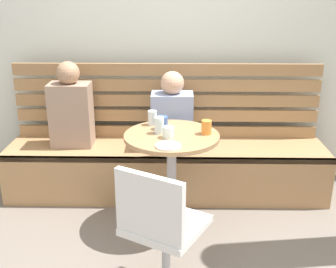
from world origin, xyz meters
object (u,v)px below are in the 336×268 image
cafe_table (172,163)px  cup_mug_blue (162,123)px  cup_tumbler_orange (206,127)px  booth_bench (166,170)px  person_child_left (172,115)px  white_chair (160,231)px  cup_glass_tall (159,125)px  cup_glass_short (168,132)px  person_adult (71,109)px  plate_small (168,146)px  cup_water_clear (152,118)px

cafe_table → cup_mug_blue: 0.30m
cafe_table → cup_tumbler_orange: cup_tumbler_orange is taller
booth_bench → cafe_table: bearing=-84.4°
person_child_left → white_chair: bearing=-92.3°
cup_glass_tall → cup_glass_short: size_ratio=1.50×
booth_bench → white_chair: size_ratio=3.18×
person_adult → plate_small: size_ratio=4.21×
cafe_table → cup_water_clear: size_ratio=6.73×
booth_bench → cup_water_clear: (-0.10, -0.31, 0.57)m
person_child_left → cup_tumbler_orange: size_ratio=6.48×
white_chair → cup_water_clear: bearing=95.2°
cup_water_clear → person_adult: bearing=153.8°
person_adult → person_child_left: size_ratio=1.11×
white_chair → cup_water_clear: size_ratio=7.73×
person_adult → cafe_table: bearing=-33.2°
booth_bench → plate_small: (0.03, -0.75, 0.52)m
person_adult → cup_glass_tall: person_adult is taller
cup_tumbler_orange → white_chair: bearing=-110.0°
booth_bench → person_adult: (-0.80, 0.04, 0.54)m
person_child_left → cup_water_clear: 0.34m
person_child_left → cup_glass_tall: bearing=-100.2°
cafe_table → cup_glass_short: cup_glass_short is taller
cup_glass_tall → cup_water_clear: bearing=107.0°
booth_bench → person_adult: 0.96m
white_chair → cup_mug_blue: bearing=91.1°
cafe_table → white_chair: (-0.05, -0.81, -0.05)m
cup_glass_tall → cup_tumbler_orange: 0.33m
person_adult → cup_water_clear: bearing=-26.2°
cup_tumbler_orange → cafe_table: bearing=-176.4°
person_child_left → cup_glass_short: bearing=-92.1°
cup_water_clear → cafe_table: bearing=-54.8°
booth_bench → cup_glass_tall: (-0.04, -0.50, 0.58)m
cup_glass_tall → white_chair: bearing=-87.5°
white_chair → cup_water_clear: same height
person_child_left → cup_mug_blue: size_ratio=6.82×
cup_tumbler_orange → plate_small: bearing=-136.5°
booth_bench → plate_small: size_ratio=15.88×
booth_bench → cup_water_clear: size_ratio=24.55×
person_child_left → cup_glass_tall: person_child_left is taller
booth_bench → cup_water_clear: bearing=-107.2°
white_chair → cup_mug_blue: white_chair is taller
cup_glass_tall → cup_tumbler_orange: bearing=-0.8°
person_child_left → booth_bench: bearing=170.5°
cup_water_clear → cup_mug_blue: cup_water_clear is taller
white_chair → cup_mug_blue: (-0.02, 0.92, 0.32)m
plate_small → cup_mug_blue: bearing=98.2°
cup_tumbler_orange → plate_small: (-0.27, -0.25, -0.04)m
booth_bench → cup_mug_blue: 0.70m
white_chair → person_child_left: size_ratio=1.31×
cup_glass_tall → cup_mug_blue: cup_glass_tall is taller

